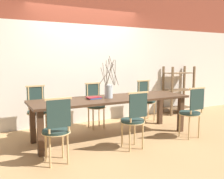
{
  "coord_description": "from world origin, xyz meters",
  "views": [
    {
      "loc": [
        -2.04,
        -3.94,
        1.43
      ],
      "look_at": [
        0.0,
        0.0,
        0.87
      ],
      "focal_mm": 40.0,
      "sensor_mm": 36.0,
      "label": 1
    }
  ],
  "objects_px": {
    "chair_near_center": "(192,110)",
    "vase_centerpiece": "(109,90)",
    "dining_table": "(112,102)",
    "book_stack": "(94,98)",
    "shelving_rack": "(178,90)",
    "chair_far_center": "(146,99)"
  },
  "relations": [
    {
      "from": "dining_table",
      "to": "book_stack",
      "type": "bearing_deg",
      "value": 169.6
    },
    {
      "from": "chair_near_center",
      "to": "shelving_rack",
      "type": "distance_m",
      "value": 2.09
    },
    {
      "from": "chair_near_center",
      "to": "book_stack",
      "type": "bearing_deg",
      "value": 153.3
    },
    {
      "from": "dining_table",
      "to": "vase_centerpiece",
      "type": "height_order",
      "value": "vase_centerpiece"
    },
    {
      "from": "shelving_rack",
      "to": "vase_centerpiece",
      "type": "bearing_deg",
      "value": -158.86
    },
    {
      "from": "dining_table",
      "to": "shelving_rack",
      "type": "bearing_deg",
      "value": 21.66
    },
    {
      "from": "vase_centerpiece",
      "to": "chair_near_center",
      "type": "bearing_deg",
      "value": -29.19
    },
    {
      "from": "dining_table",
      "to": "shelving_rack",
      "type": "height_order",
      "value": "shelving_rack"
    },
    {
      "from": "chair_near_center",
      "to": "book_stack",
      "type": "height_order",
      "value": "chair_near_center"
    },
    {
      "from": "chair_far_center",
      "to": "vase_centerpiece",
      "type": "bearing_deg",
      "value": 28.68
    },
    {
      "from": "book_stack",
      "to": "shelving_rack",
      "type": "height_order",
      "value": "shelving_rack"
    },
    {
      "from": "chair_near_center",
      "to": "shelving_rack",
      "type": "relative_size",
      "value": 0.76
    },
    {
      "from": "chair_near_center",
      "to": "vase_centerpiece",
      "type": "distance_m",
      "value": 1.52
    },
    {
      "from": "book_stack",
      "to": "shelving_rack",
      "type": "xyz_separation_m",
      "value": [
        2.78,
        0.91,
        -0.13
      ]
    },
    {
      "from": "dining_table",
      "to": "chair_far_center",
      "type": "xyz_separation_m",
      "value": [
        1.25,
        0.72,
        -0.13
      ]
    },
    {
      "from": "vase_centerpiece",
      "to": "book_stack",
      "type": "xyz_separation_m",
      "value": [
        -0.26,
        0.06,
        -0.12
      ]
    },
    {
      "from": "dining_table",
      "to": "chair_far_center",
      "type": "height_order",
      "value": "chair_far_center"
    },
    {
      "from": "dining_table",
      "to": "shelving_rack",
      "type": "distance_m",
      "value": 2.64
    },
    {
      "from": "chair_far_center",
      "to": "shelving_rack",
      "type": "relative_size",
      "value": 0.76
    },
    {
      "from": "dining_table",
      "to": "chair_far_center",
      "type": "distance_m",
      "value": 1.45
    },
    {
      "from": "book_stack",
      "to": "chair_near_center",
      "type": "bearing_deg",
      "value": -26.7
    },
    {
      "from": "dining_table",
      "to": "vase_centerpiece",
      "type": "relative_size",
      "value": 3.86
    }
  ]
}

